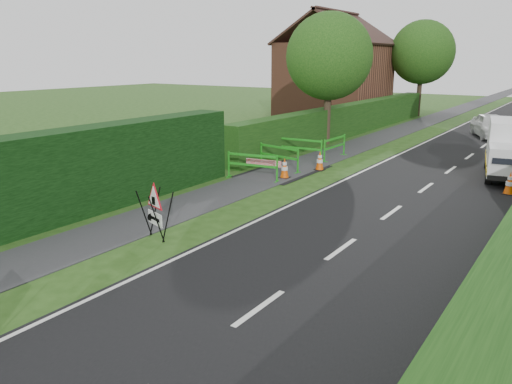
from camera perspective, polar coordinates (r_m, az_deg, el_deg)
The scene contains 16 objects.
ground at distance 10.16m, azimuth -14.94°, elevation -11.23°, with size 120.00×120.00×0.00m, color #224413.
footpath at distance 42.28m, azimuth 20.42°, elevation 8.15°, with size 2.00×90.00×0.02m, color #2D2D30.
hedge_west_far at distance 30.64m, azimuth 10.69°, elevation 6.53°, with size 1.00×24.00×1.80m, color #14380F.
house_west at distance 39.71m, azimuth 8.91°, elevation 12.70°, with size 7.50×7.40×7.88m.
tree_nw at distance 26.52m, azimuth 8.38°, elevation 15.06°, with size 4.40×4.40×6.70m.
tree_fw at distance 41.50m, azimuth 18.48°, elevation 14.90°, with size 4.80×4.80×7.24m.
triangle_sign at distance 12.60m, azimuth -11.59°, elevation -1.63°, with size 1.06×1.06×1.24m.
traffic_cone_0 at distance 18.60m, azimuth 27.00°, elevation 0.91°, with size 0.38×0.38×0.79m.
traffic_cone_3 at distance 18.89m, azimuth 3.28°, elevation 2.75°, with size 0.38×0.38×0.79m.
traffic_cone_4 at distance 20.39m, azimuth 7.30°, elevation 3.57°, with size 0.38×0.38×0.79m.
ped_barrier_0 at distance 18.60m, azimuth -0.41°, elevation 3.33°, with size 2.09×0.66×1.00m.
ped_barrier_1 at distance 20.32m, azimuth 2.64°, elevation 4.32°, with size 2.09×0.71×1.00m.
ped_barrier_2 at distance 22.26m, azimuth 5.11°, elevation 5.22°, with size 2.08×0.53×1.00m.
ped_barrier_3 at distance 22.84m, azimuth 8.99°, elevation 5.35°, with size 0.37×2.06×1.00m.
redwhite_plank at distance 19.62m, azimuth 0.86°, elevation 2.07°, with size 1.50×0.04×0.25m, color red.
hatchback_car at distance 31.71m, azimuth 25.28°, elevation 6.88°, with size 1.62×4.02×1.37m, color silver.
Camera 1 is at (7.06, -5.82, 4.41)m, focal length 35.00 mm.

